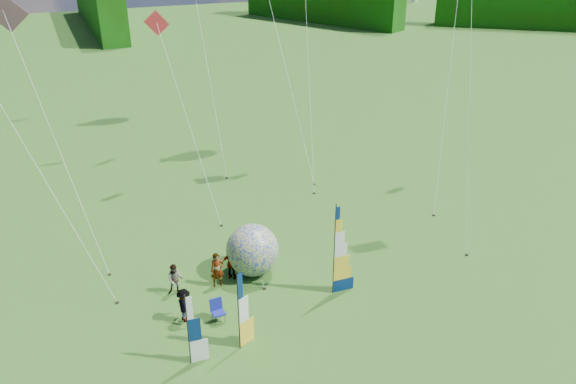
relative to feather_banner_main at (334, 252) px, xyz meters
name	(u,v)px	position (x,y,z in m)	size (l,w,h in m)	color
ground	(345,337)	(-1.00, -3.11, -2.37)	(220.00, 220.00, 0.00)	#467B2C
treeline_ring	(349,260)	(-1.00, -3.11, 1.63)	(210.00, 210.00, 8.00)	#126011
feather_banner_main	(334,252)	(0.00, 0.00, 0.00)	(1.29, 0.10, 4.75)	navy
side_banner_left	(239,313)	(-5.45, -1.93, -0.51)	(1.03, 0.10, 3.74)	yellow
side_banner_far	(188,331)	(-7.62, -1.99, -0.72)	(0.98, 0.10, 3.31)	white
bol_inflatable	(252,250)	(-2.95, 3.24, -1.02)	(2.71, 2.71, 2.71)	#0C25A6
spectator_a	(217,270)	(-4.96, 2.85, -1.45)	(0.67, 0.44, 1.84)	#66594C
spectator_b	(175,279)	(-7.03, 3.06, -1.57)	(0.78, 0.39, 1.61)	#66594C
spectator_c	(184,305)	(-7.14, 0.83, -1.54)	(1.08, 0.40, 1.67)	#66594C
spectator_d	(232,264)	(-4.11, 3.16, -1.50)	(1.02, 0.42, 1.74)	#66594C
camp_chair	(218,311)	(-5.76, 0.17, -1.83)	(0.62, 0.62, 1.08)	navy
kite_whale	(282,42)	(4.83, 17.61, 6.34)	(4.02, 15.57, 17.43)	black
kite_rainbow_delta	(53,125)	(-11.19, 9.59, 4.82)	(6.67, 11.24, 14.38)	#F6280C
kite_parafoil	(473,65)	(9.74, 3.37, 7.23)	(6.83, 10.48, 19.22)	#BB0909
small_kite_red	(187,110)	(-3.49, 13.03, 3.62)	(3.82, 11.67, 12.00)	red
small_kite_orange	(309,57)	(5.35, 14.30, 5.85)	(5.31, 10.55, 16.45)	#FE6E00
small_kite_yellow	(448,85)	(12.13, 7.98, 4.76)	(7.99, 9.43, 14.27)	#D8D200
small_kite_pink	(34,154)	(-12.17, 6.48, 4.53)	(7.32, 8.86, 13.81)	#D5398F
small_kite_green	(201,21)	(-0.33, 20.33, 7.74)	(3.26, 13.24, 20.23)	green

